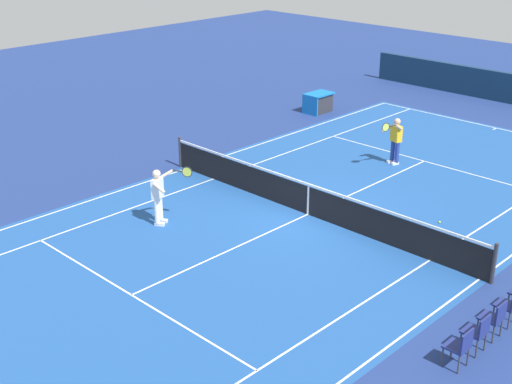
{
  "coord_description": "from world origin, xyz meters",
  "views": [
    {
      "loc": [
        14.54,
        11.99,
        8.52
      ],
      "look_at": [
        1.39,
        -0.79,
        0.9
      ],
      "focal_mm": 49.01,
      "sensor_mm": 36.0,
      "label": 1
    }
  ],
  "objects_px": {
    "tennis_player_near": "(159,194)",
    "tennis_ball": "(440,222)",
    "spectator_chair_1": "(510,304)",
    "tennis_player_far": "(395,138)",
    "spectator_chair_4": "(461,346)",
    "tennis_net": "(308,199)",
    "spectator_chair_3": "(478,331)",
    "spectator_chair_2": "(495,317)",
    "equipment_cart_tarped": "(318,102)"
  },
  "relations": [
    {
      "from": "tennis_player_far",
      "to": "spectator_chair_2",
      "type": "height_order",
      "value": "tennis_player_far"
    },
    {
      "from": "spectator_chair_2",
      "to": "equipment_cart_tarped",
      "type": "height_order",
      "value": "spectator_chair_2"
    },
    {
      "from": "spectator_chair_1",
      "to": "spectator_chair_4",
      "type": "relative_size",
      "value": 1.0
    },
    {
      "from": "spectator_chair_4",
      "to": "equipment_cart_tarped",
      "type": "bearing_deg",
      "value": -131.82
    },
    {
      "from": "spectator_chair_3",
      "to": "tennis_ball",
      "type": "bearing_deg",
      "value": -142.97
    },
    {
      "from": "tennis_player_far",
      "to": "spectator_chair_3",
      "type": "height_order",
      "value": "tennis_player_far"
    },
    {
      "from": "tennis_net",
      "to": "spectator_chair_3",
      "type": "height_order",
      "value": "tennis_net"
    },
    {
      "from": "spectator_chair_1",
      "to": "tennis_ball",
      "type": "bearing_deg",
      "value": -133.52
    },
    {
      "from": "tennis_ball",
      "to": "spectator_chair_3",
      "type": "bearing_deg",
      "value": 37.03
    },
    {
      "from": "tennis_ball",
      "to": "spectator_chair_4",
      "type": "relative_size",
      "value": 0.08
    },
    {
      "from": "spectator_chair_1",
      "to": "spectator_chair_3",
      "type": "bearing_deg",
      "value": 0.0
    },
    {
      "from": "tennis_player_near",
      "to": "equipment_cart_tarped",
      "type": "height_order",
      "value": "tennis_player_near"
    },
    {
      "from": "tennis_player_far",
      "to": "equipment_cart_tarped",
      "type": "xyz_separation_m",
      "value": [
        -3.2,
        -6.08,
        -0.49
      ]
    },
    {
      "from": "spectator_chair_1",
      "to": "spectator_chair_2",
      "type": "distance_m",
      "value": 0.71
    },
    {
      "from": "spectator_chair_2",
      "to": "tennis_net",
      "type": "bearing_deg",
      "value": -107.19
    },
    {
      "from": "tennis_net",
      "to": "spectator_chair_2",
      "type": "distance_m",
      "value": 7.21
    },
    {
      "from": "tennis_player_near",
      "to": "tennis_ball",
      "type": "height_order",
      "value": "tennis_player_near"
    },
    {
      "from": "tennis_net",
      "to": "tennis_player_far",
      "type": "relative_size",
      "value": 6.89
    },
    {
      "from": "spectator_chair_2",
      "to": "spectator_chair_3",
      "type": "relative_size",
      "value": 1.0
    },
    {
      "from": "tennis_net",
      "to": "tennis_player_near",
      "type": "distance_m",
      "value": 4.34
    },
    {
      "from": "tennis_player_far",
      "to": "spectator_chair_4",
      "type": "xyz_separation_m",
      "value": [
        8.99,
        7.54,
        -0.41
      ]
    },
    {
      "from": "tennis_net",
      "to": "spectator_chair_3",
      "type": "distance_m",
      "value": 7.46
    },
    {
      "from": "spectator_chair_4",
      "to": "equipment_cart_tarped",
      "type": "height_order",
      "value": "spectator_chair_4"
    },
    {
      "from": "tennis_player_near",
      "to": "equipment_cart_tarped",
      "type": "distance_m",
      "value": 12.77
    },
    {
      "from": "tennis_net",
      "to": "spectator_chair_4",
      "type": "relative_size",
      "value": 13.3
    },
    {
      "from": "tennis_player_far",
      "to": "spectator_chair_2",
      "type": "bearing_deg",
      "value": 44.92
    },
    {
      "from": "spectator_chair_4",
      "to": "equipment_cart_tarped",
      "type": "xyz_separation_m",
      "value": [
        -12.19,
        -13.62,
        -0.08
      ]
    },
    {
      "from": "spectator_chair_3",
      "to": "equipment_cart_tarped",
      "type": "relative_size",
      "value": 0.7
    },
    {
      "from": "tennis_player_far",
      "to": "spectator_chair_3",
      "type": "bearing_deg",
      "value": 42.35
    },
    {
      "from": "tennis_ball",
      "to": "spectator_chair_3",
      "type": "distance_m",
      "value": 6.3
    },
    {
      "from": "tennis_player_far",
      "to": "spectator_chair_3",
      "type": "distance_m",
      "value": 11.2
    },
    {
      "from": "tennis_ball",
      "to": "equipment_cart_tarped",
      "type": "height_order",
      "value": "equipment_cart_tarped"
    },
    {
      "from": "tennis_player_far",
      "to": "spectator_chair_2",
      "type": "distance_m",
      "value": 10.69
    },
    {
      "from": "tennis_player_near",
      "to": "spectator_chair_3",
      "type": "relative_size",
      "value": 1.93
    },
    {
      "from": "spectator_chair_1",
      "to": "spectator_chair_2",
      "type": "height_order",
      "value": "same"
    },
    {
      "from": "tennis_net",
      "to": "tennis_player_near",
      "type": "height_order",
      "value": "tennis_player_near"
    },
    {
      "from": "spectator_chair_1",
      "to": "equipment_cart_tarped",
      "type": "relative_size",
      "value": 0.7
    },
    {
      "from": "tennis_player_near",
      "to": "tennis_player_far",
      "type": "height_order",
      "value": "same"
    },
    {
      "from": "tennis_net",
      "to": "tennis_ball",
      "type": "distance_m",
      "value": 3.82
    },
    {
      "from": "tennis_net",
      "to": "spectator_chair_2",
      "type": "height_order",
      "value": "tennis_net"
    },
    {
      "from": "tennis_ball",
      "to": "spectator_chair_3",
      "type": "height_order",
      "value": "spectator_chair_3"
    },
    {
      "from": "tennis_net",
      "to": "spectator_chair_1",
      "type": "xyz_separation_m",
      "value": [
        1.42,
        6.89,
        0.03
      ]
    },
    {
      "from": "tennis_net",
      "to": "spectator_chair_3",
      "type": "relative_size",
      "value": 13.3
    },
    {
      "from": "tennis_player_near",
      "to": "spectator_chair_3",
      "type": "height_order",
      "value": "tennis_player_near"
    },
    {
      "from": "tennis_ball",
      "to": "spectator_chair_4",
      "type": "bearing_deg",
      "value": 33.46
    },
    {
      "from": "spectator_chair_1",
      "to": "spectator_chair_3",
      "type": "distance_m",
      "value": 1.42
    },
    {
      "from": "tennis_player_far",
      "to": "tennis_ball",
      "type": "bearing_deg",
      "value": 49.07
    },
    {
      "from": "tennis_ball",
      "to": "equipment_cart_tarped",
      "type": "bearing_deg",
      "value": -123.3
    },
    {
      "from": "tennis_net",
      "to": "spectator_chair_4",
      "type": "xyz_separation_m",
      "value": [
        3.55,
        6.89,
        0.03
      ]
    },
    {
      "from": "tennis_player_near",
      "to": "spectator_chair_2",
      "type": "distance_m",
      "value": 9.61
    }
  ]
}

